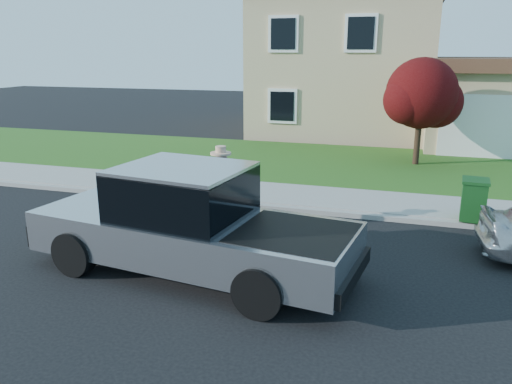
{
  "coord_description": "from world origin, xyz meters",
  "views": [
    {
      "loc": [
        3.03,
        -8.85,
        3.91
      ],
      "look_at": [
        0.26,
        0.32,
        1.2
      ],
      "focal_mm": 35.0,
      "sensor_mm": 36.0,
      "label": 1
    }
  ],
  "objects_px": {
    "woman": "(221,190)",
    "trash_bin": "(474,199)",
    "pickup_truck": "(190,225)",
    "ornamental_tree": "(422,97)"
  },
  "relations": [
    {
      "from": "woman",
      "to": "trash_bin",
      "type": "distance_m",
      "value": 5.79
    },
    {
      "from": "pickup_truck",
      "to": "woman",
      "type": "bearing_deg",
      "value": 104.58
    },
    {
      "from": "trash_bin",
      "to": "woman",
      "type": "bearing_deg",
      "value": -155.98
    },
    {
      "from": "ornamental_tree",
      "to": "trash_bin",
      "type": "distance_m",
      "value": 6.4
    },
    {
      "from": "woman",
      "to": "ornamental_tree",
      "type": "xyz_separation_m",
      "value": [
        4.31,
        7.9,
        1.52
      ]
    },
    {
      "from": "ornamental_tree",
      "to": "woman",
      "type": "bearing_deg",
      "value": -118.6
    },
    {
      "from": "pickup_truck",
      "to": "trash_bin",
      "type": "height_order",
      "value": "pickup_truck"
    },
    {
      "from": "pickup_truck",
      "to": "trash_bin",
      "type": "bearing_deg",
      "value": 46.8
    },
    {
      "from": "trash_bin",
      "to": "ornamental_tree",
      "type": "bearing_deg",
      "value": 106.13
    },
    {
      "from": "pickup_truck",
      "to": "ornamental_tree",
      "type": "distance_m",
      "value": 11.13
    }
  ]
}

